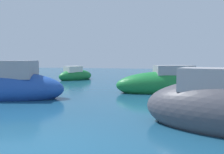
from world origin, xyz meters
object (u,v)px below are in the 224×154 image
moored_boat_4 (220,81)px  moored_boat_5 (75,75)px  moored_boat_1 (166,84)px  moored_boat_0 (4,87)px

moored_boat_4 → moored_boat_5: (-12.02, 1.94, 0.09)m
moored_boat_1 → moored_boat_4: bearing=-150.7°
moored_boat_0 → moored_boat_1: size_ratio=1.04×
moored_boat_0 → moored_boat_5: moored_boat_0 is taller
moored_boat_4 → moored_boat_5: 12.17m
moored_boat_1 → moored_boat_0: bearing=8.3°
moored_boat_4 → moored_boat_5: bearing=-99.0°
moored_boat_0 → moored_boat_4: (11.59, 8.17, -0.25)m
moored_boat_5 → moored_boat_4: bearing=-65.6°
moored_boat_0 → moored_boat_4: 14.18m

